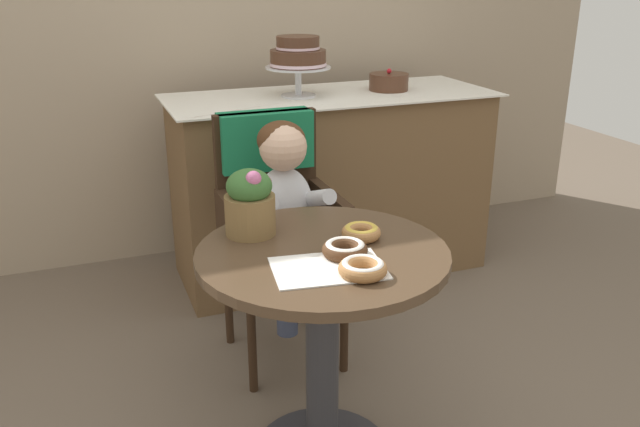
{
  "coord_description": "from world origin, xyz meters",
  "views": [
    {
      "loc": [
        -0.62,
        -1.59,
        1.47
      ],
      "look_at": [
        0.05,
        0.15,
        0.77
      ],
      "focal_mm": 37.09,
      "sensor_mm": 36.0,
      "label": 1
    }
  ],
  "objects": [
    {
      "name": "paper_napkin",
      "position": [
        -0.03,
        -0.12,
        0.72
      ],
      "size": [
        0.32,
        0.24,
        0.0
      ],
      "primitive_type": "cube",
      "rotation": [
        0.0,
        0.0,
        -0.14
      ],
      "color": "white",
      "rests_on": "cafe_table"
    },
    {
      "name": "display_counter",
      "position": [
        0.55,
        1.3,
        0.45
      ],
      "size": [
        1.56,
        0.62,
        0.9
      ],
      "color": "brown",
      "rests_on": "ground"
    },
    {
      "name": "donut_mid",
      "position": [
        0.14,
        0.04,
        0.74
      ],
      "size": [
        0.12,
        0.12,
        0.04
      ],
      "color": "#AD7542",
      "rests_on": "cafe_table"
    },
    {
      "name": "cafe_table",
      "position": [
        0.0,
        0.0,
        0.51
      ],
      "size": [
        0.72,
        0.72,
        0.72
      ],
      "color": "#4C3826",
      "rests_on": "ground"
    },
    {
      "name": "wicker_chair",
      "position": [
        0.07,
        0.69,
        0.64
      ],
      "size": [
        0.42,
        0.45,
        0.95
      ],
      "rotation": [
        0.0,
        0.0,
        0.0
      ],
      "color": "#332114",
      "rests_on": "ground"
    },
    {
      "name": "tiered_cake_stand",
      "position": [
        0.38,
        1.3,
        1.08
      ],
      "size": [
        0.3,
        0.3,
        0.27
      ],
      "color": "silver",
      "rests_on": "display_counter"
    },
    {
      "name": "flower_vase",
      "position": [
        -0.16,
        0.19,
        0.82
      ],
      "size": [
        0.15,
        0.15,
        0.21
      ],
      "color": "brown",
      "rests_on": "cafe_table"
    },
    {
      "name": "donut_front",
      "position": [
        0.04,
        -0.06,
        0.74
      ],
      "size": [
        0.13,
        0.13,
        0.04
      ],
      "color": "#4C2D19",
      "rests_on": "cafe_table"
    },
    {
      "name": "donut_side",
      "position": [
        0.04,
        -0.19,
        0.74
      ],
      "size": [
        0.13,
        0.13,
        0.04
      ],
      "color": "#AD7542",
      "rests_on": "cafe_table"
    },
    {
      "name": "seated_child",
      "position": [
        0.07,
        0.54,
        0.68
      ],
      "size": [
        0.27,
        0.32,
        0.73
      ],
      "color": "silver",
      "rests_on": "ground"
    },
    {
      "name": "round_layer_cake",
      "position": [
        0.85,
        1.3,
        0.94
      ],
      "size": [
        0.19,
        0.19,
        0.1
      ],
      "color": "#4C2D1E",
      "rests_on": "display_counter"
    }
  ]
}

